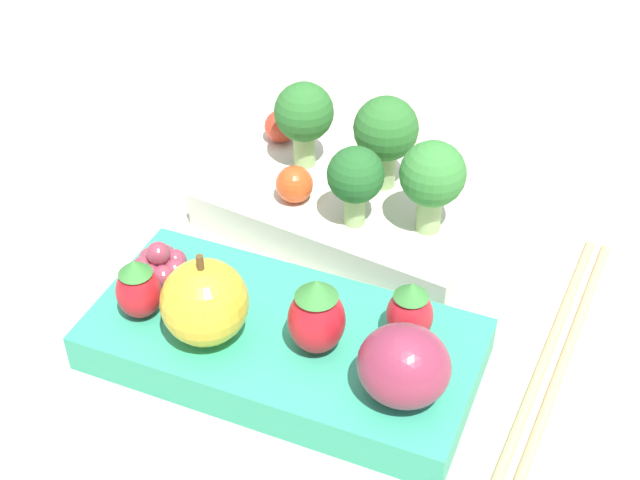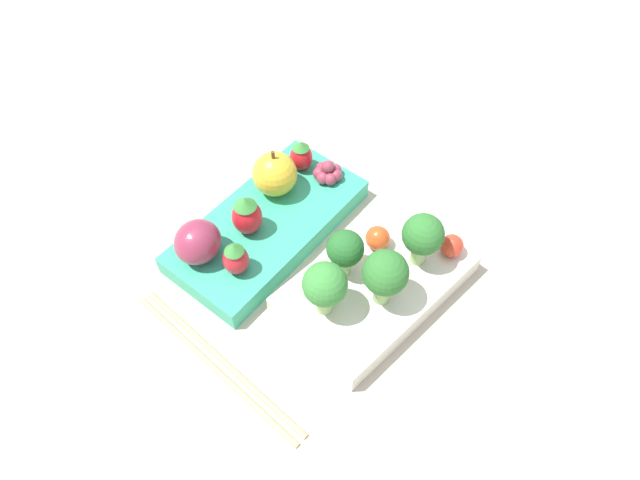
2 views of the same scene
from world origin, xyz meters
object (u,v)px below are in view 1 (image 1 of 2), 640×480
at_px(bento_box_savoury, 350,207).
at_px(grape_cluster, 160,265).
at_px(apple, 205,302).
at_px(plum, 404,366).
at_px(cherry_tomato_1, 281,126).
at_px(strawberry_1, 138,289).
at_px(strawberry_2, 317,316).
at_px(chopsticks_pair, 558,348).
at_px(broccoli_floret_2, 304,115).
at_px(cherry_tomato_0, 294,184).
at_px(broccoli_floret_0, 386,132).
at_px(broccoli_floret_3, 356,178).
at_px(strawberry_0, 410,312).
at_px(broccoli_floret_1, 432,177).
at_px(bento_box_fruit, 284,344).

xyz_separation_m(bento_box_savoury, grape_cluster, (-0.08, -0.11, 0.02)).
xyz_separation_m(apple, plum, (0.11, -0.01, -0.00)).
bearing_deg(cherry_tomato_1, apple, -79.92).
relative_size(strawberry_1, strawberry_2, 0.81).
distance_m(strawberry_1, chopsticks_pair, 0.24).
distance_m(broccoli_floret_2, cherry_tomato_0, 0.05).
xyz_separation_m(cherry_tomato_1, strawberry_2, (0.09, -0.18, 0.01)).
bearing_deg(broccoli_floret_0, broccoli_floret_3, -96.35).
xyz_separation_m(strawberry_1, grape_cluster, (-0.00, 0.03, -0.01)).
xyz_separation_m(broccoli_floret_0, plum, (0.06, -0.17, -0.02)).
bearing_deg(chopsticks_pair, broccoli_floret_0, 145.89).
distance_m(broccoli_floret_0, strawberry_2, 0.16).
distance_m(broccoli_floret_2, strawberry_2, 0.17).
height_order(broccoli_floret_3, strawberry_1, broccoli_floret_3).
bearing_deg(chopsticks_pair, strawberry_1, -161.85).
xyz_separation_m(broccoli_floret_3, plum, (0.07, -0.13, -0.01)).
xyz_separation_m(bento_box_savoury, strawberry_0, (0.07, -0.11, 0.03)).
bearing_deg(grape_cluster, apple, -36.63).
height_order(broccoli_floret_1, apple, broccoli_floret_1).
distance_m(bento_box_savoury, bento_box_fruit, 0.13).
bearing_deg(grape_cluster, cherry_tomato_0, 63.18).
relative_size(broccoli_floret_2, strawberry_1, 1.58).
bearing_deg(chopsticks_pair, bento_box_savoury, 153.68).
relative_size(bento_box_savoury, broccoli_floret_1, 3.25).
height_order(broccoli_floret_0, broccoli_floret_1, broccoli_floret_0).
xyz_separation_m(broccoli_floret_2, apple, (0.01, -0.17, -0.02)).
xyz_separation_m(apple, strawberry_1, (-0.04, 0.00, -0.01)).
relative_size(cherry_tomato_0, apple, 0.44).
bearing_deg(plum, broccoli_floret_2, 124.11).
bearing_deg(grape_cluster, strawberry_0, 0.06).
height_order(bento_box_fruit, grape_cluster, grape_cluster).
distance_m(apple, plum, 0.11).
bearing_deg(strawberry_0, plum, -78.80).
height_order(apple, plum, apple).
height_order(bento_box_savoury, broccoli_floret_1, broccoli_floret_1).
distance_m(bento_box_savoury, broccoli_floret_3, 0.06).
bearing_deg(strawberry_2, chopsticks_pair, 27.57).
height_order(strawberry_2, chopsticks_pair, strawberry_2).
bearing_deg(broccoli_floret_1, plum, -80.92).
height_order(broccoli_floret_1, plum, broccoli_floret_1).
distance_m(broccoli_floret_0, broccoli_floret_1, 0.05).
relative_size(broccoli_floret_2, apple, 1.09).
distance_m(broccoli_floret_3, cherry_tomato_0, 0.05).
bearing_deg(broccoli_floret_3, broccoli_floret_1, 11.85).
bearing_deg(grape_cluster, chopsticks_pair, 10.18).
height_order(broccoli_floret_0, broccoli_floret_3, broccoli_floret_0).
height_order(strawberry_1, chopsticks_pair, strawberry_1).
relative_size(apple, chopsticks_pair, 0.27).
distance_m(broccoli_floret_2, grape_cluster, 0.14).
xyz_separation_m(broccoli_floret_2, cherry_tomato_1, (-0.03, 0.02, -0.03)).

